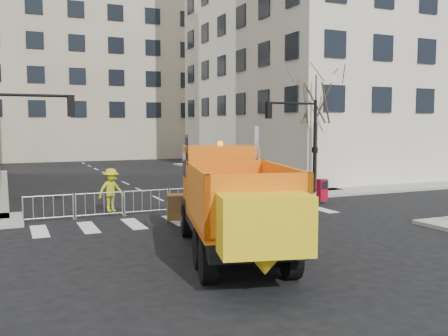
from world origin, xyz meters
name	(u,v)px	position (x,y,z in m)	size (l,w,h in m)	color
ground	(260,247)	(0.00, 0.00, 0.00)	(120.00, 120.00, 0.00)	black
sidewalk_back	(178,206)	(0.00, 8.50, 0.07)	(64.00, 5.00, 0.15)	gray
building_far	(67,62)	(0.00, 52.00, 12.00)	(30.00, 18.00, 24.00)	tan
traffic_light_right	(315,148)	(8.50, 9.50, 2.70)	(0.18, 0.18, 5.40)	black
crowd_barriers	(169,200)	(-0.75, 7.60, 0.55)	(12.60, 0.60, 1.10)	#9EA0A5
street_tree	(315,129)	(9.20, 10.50, 3.75)	(3.00, 3.00, 7.50)	#382B21
plow_truck	(232,199)	(-1.34, -0.67, 1.76)	(5.11, 10.55, 3.96)	black
cop_a	(214,197)	(0.63, 5.44, 0.89)	(0.65, 0.42, 1.77)	black
cop_b	(188,201)	(-0.56, 5.46, 0.80)	(0.78, 0.61, 1.60)	black
cop_c	(232,200)	(1.24, 4.99, 0.80)	(0.93, 0.39, 1.60)	black
worker	(111,190)	(-3.30, 8.01, 1.11)	(1.24, 0.71, 1.93)	gold
newspaper_box	(322,190)	(7.20, 6.86, 0.70)	(0.45, 0.40, 1.10)	maroon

